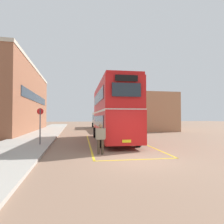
{
  "coord_description": "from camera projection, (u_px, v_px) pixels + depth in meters",
  "views": [
    {
      "loc": [
        -2.96,
        -8.69,
        2.01
      ],
      "look_at": [
        0.58,
        9.05,
        2.49
      ],
      "focal_mm": 31.26,
      "sensor_mm": 36.0,
      "label": 1
    }
  ],
  "objects": [
    {
      "name": "brick_building_left",
      "position": [
        16.0,
        100.0,
        27.02
      ],
      "size": [
        5.42,
        21.95,
        8.91
      ],
      "color": "brown",
      "rests_on": "ground"
    },
    {
      "name": "bay_marking_yellow",
      "position": [
        117.0,
        144.0,
        14.36
      ],
      "size": [
        4.71,
        12.45,
        0.01
      ],
      "color": "gold",
      "rests_on": "ground"
    },
    {
      "name": "ground_plane",
      "position": [
        98.0,
        134.0,
        23.16
      ],
      "size": [
        135.6,
        135.6,
        0.0
      ],
      "primitive_type": "plane",
      "color": "#846651"
    },
    {
      "name": "bus_stop_sign",
      "position": [
        40.0,
        122.0,
        13.4
      ],
      "size": [
        0.44,
        0.08,
        2.49
      ],
      "color": "#4C4C51",
      "rests_on": "sidewalk_left"
    },
    {
      "name": "single_deck_bus",
      "position": [
        101.0,
        119.0,
        36.55
      ],
      "size": [
        3.01,
        9.6,
        3.02
      ],
      "color": "black",
      "rests_on": "ground"
    },
    {
      "name": "pedestrian_boarding",
      "position": [
        101.0,
        137.0,
        10.54
      ],
      "size": [
        0.55,
        0.3,
        1.65
      ],
      "color": "#473828",
      "rests_on": "ground"
    },
    {
      "name": "sidewalk_left",
      "position": [
        44.0,
        133.0,
        24.24
      ],
      "size": [
        4.0,
        57.6,
        0.14
      ],
      "primitive_type": "cube",
      "color": "#A39E93",
      "rests_on": "ground"
    },
    {
      "name": "double_decker_bus",
      "position": [
        113.0,
        111.0,
        16.31
      ],
      "size": [
        3.13,
        10.37,
        4.75
      ],
      "color": "black",
      "rests_on": "ground"
    },
    {
      "name": "depot_building_right",
      "position": [
        139.0,
        113.0,
        34.32
      ],
      "size": [
        6.08,
        16.9,
        5.49
      ],
      "color": "#AD7A56",
      "rests_on": "ground"
    }
  ]
}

